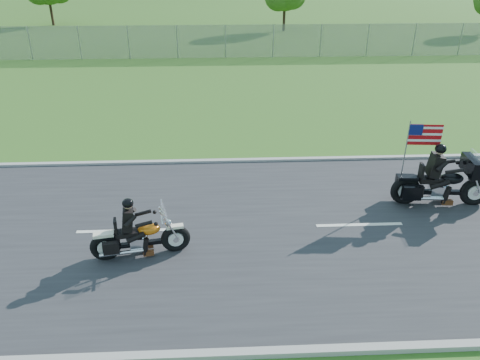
{
  "coord_description": "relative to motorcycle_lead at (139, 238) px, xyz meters",
  "views": [
    {
      "loc": [
        0.49,
        -9.93,
        6.41
      ],
      "look_at": [
        0.96,
        0.0,
        1.39
      ],
      "focal_mm": 35.0,
      "sensor_mm": 36.0,
      "label": 1
    }
  ],
  "objects": [
    {
      "name": "ground",
      "position": [
        1.37,
        1.01,
        -0.48
      ],
      "size": [
        420.0,
        420.0,
        0.0
      ],
      "primitive_type": "plane",
      "color": "#304F18",
      "rests_on": "ground"
    },
    {
      "name": "road",
      "position": [
        1.37,
        1.01,
        -0.46
      ],
      "size": [
        120.0,
        8.0,
        0.04
      ],
      "primitive_type": "cube",
      "color": "#28282B",
      "rests_on": "ground"
    },
    {
      "name": "curb_north",
      "position": [
        1.37,
        5.06,
        -0.43
      ],
      "size": [
        120.0,
        0.18,
        0.12
      ],
      "primitive_type": "cube",
      "color": "#9E9B93",
      "rests_on": "ground"
    },
    {
      "name": "curb_south",
      "position": [
        1.37,
        -3.04,
        -0.43
      ],
      "size": [
        120.0,
        0.18,
        0.12
      ],
      "primitive_type": "cube",
      "color": "#9E9B93",
      "rests_on": "ground"
    },
    {
      "name": "fence",
      "position": [
        -3.63,
        21.01,
        0.52
      ],
      "size": [
        60.0,
        0.03,
        2.0
      ],
      "primitive_type": "cube",
      "color": "gray",
      "rests_on": "ground"
    },
    {
      "name": "motorcycle_lead",
      "position": [
        0.0,
        0.0,
        0.0
      ],
      "size": [
        2.25,
        0.79,
        1.52
      ],
      "rotation": [
        0.0,
        0.0,
        0.17
      ],
      "color": "black",
      "rests_on": "ground"
    },
    {
      "name": "motorcycle_follow",
      "position": [
        7.83,
        2.01,
        0.13
      ],
      "size": [
        2.68,
        0.9,
        2.24
      ],
      "rotation": [
        0.0,
        0.0,
        -0.08
      ],
      "color": "black",
      "rests_on": "ground"
    }
  ]
}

